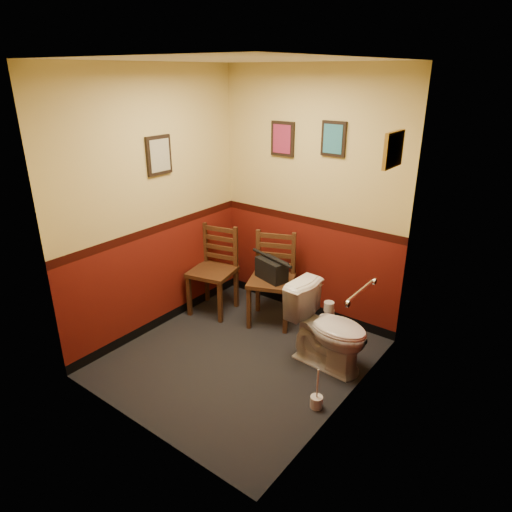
% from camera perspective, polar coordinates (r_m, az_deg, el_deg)
% --- Properties ---
extents(floor, '(2.20, 2.40, 0.00)m').
position_cam_1_polar(floor, '(4.60, -1.92, -12.56)').
color(floor, black).
rests_on(floor, ground).
extents(ceiling, '(2.20, 2.40, 0.00)m').
position_cam_1_polar(ceiling, '(3.78, -2.49, 23.34)').
color(ceiling, silver).
rests_on(ceiling, ground).
extents(wall_back, '(2.20, 0.00, 2.70)m').
position_cam_1_polar(wall_back, '(4.94, 6.71, 7.11)').
color(wall_back, '#5A130C').
rests_on(wall_back, ground).
extents(wall_front, '(2.20, 0.00, 2.70)m').
position_cam_1_polar(wall_front, '(3.22, -15.78, -2.03)').
color(wall_front, '#5A130C').
rests_on(wall_front, ground).
extents(wall_left, '(0.00, 2.40, 2.70)m').
position_cam_1_polar(wall_left, '(4.73, -12.62, 6.06)').
color(wall_left, '#5A130C').
rests_on(wall_left, ground).
extents(wall_right, '(0.00, 2.40, 2.70)m').
position_cam_1_polar(wall_right, '(3.44, 12.19, -0.04)').
color(wall_right, '#5A130C').
rests_on(wall_right, ground).
extents(grab_bar, '(0.05, 0.56, 0.06)m').
position_cam_1_polar(grab_bar, '(3.83, 12.92, -4.35)').
color(grab_bar, silver).
rests_on(grab_bar, wall_right).
extents(framed_print_back_a, '(0.28, 0.04, 0.36)m').
position_cam_1_polar(framed_print_back_a, '(4.98, 3.34, 14.41)').
color(framed_print_back_a, black).
rests_on(framed_print_back_a, wall_back).
extents(framed_print_back_b, '(0.26, 0.04, 0.34)m').
position_cam_1_polar(framed_print_back_b, '(4.67, 9.66, 14.24)').
color(framed_print_back_b, black).
rests_on(framed_print_back_b, wall_back).
extents(framed_print_left, '(0.04, 0.30, 0.38)m').
position_cam_1_polar(framed_print_left, '(4.67, -12.03, 12.21)').
color(framed_print_left, black).
rests_on(framed_print_left, wall_left).
extents(framed_print_right, '(0.04, 0.34, 0.28)m').
position_cam_1_polar(framed_print_right, '(3.80, 16.79, 12.62)').
color(framed_print_right, olive).
rests_on(framed_print_right, wall_right).
extents(toilet, '(0.82, 0.49, 0.78)m').
position_cam_1_polar(toilet, '(4.36, 9.05, -8.96)').
color(toilet, white).
rests_on(toilet, floor).
extents(toilet_brush, '(0.11, 0.11, 0.38)m').
position_cam_1_polar(toilet_brush, '(4.03, 7.57, -17.53)').
color(toilet_brush, silver).
rests_on(toilet_brush, floor).
extents(chair_left, '(0.56, 0.56, 1.00)m').
position_cam_1_polar(chair_left, '(5.24, -5.24, -1.77)').
color(chair_left, '#553119').
rests_on(chair_left, floor).
extents(chair_right, '(0.61, 0.61, 1.00)m').
position_cam_1_polar(chair_right, '(5.00, 2.04, -2.90)').
color(chair_right, '#553119').
rests_on(chair_right, floor).
extents(handbag, '(0.39, 0.27, 0.26)m').
position_cam_1_polar(handbag, '(4.91, 1.95, -1.68)').
color(handbag, black).
rests_on(handbag, chair_right).
extents(tp_stack, '(0.23, 0.14, 0.30)m').
position_cam_1_polar(tp_stack, '(5.10, 9.13, -7.40)').
color(tp_stack, silver).
rests_on(tp_stack, floor).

